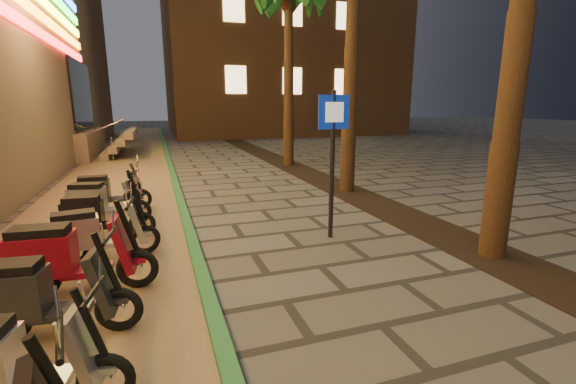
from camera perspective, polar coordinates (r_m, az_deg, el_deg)
name	(u,v)px	position (r m, az deg, el deg)	size (l,w,h in m)	color
parking_strip	(116,185)	(12.70, -24.12, 0.95)	(3.40, 60.00, 0.01)	#8C7251
green_curb	(174,180)	(12.64, -16.47, 1.71)	(0.18, 60.00, 0.10)	#2A713B
planting_strip	(387,209)	(9.24, 14.40, -2.39)	(1.20, 40.00, 0.02)	black
palm_d	(289,5)	(15.67, 0.10, 26.00)	(2.97, 3.02, 7.16)	#472D19
pedestrian_sign	(333,145)	(6.77, 6.65, 6.98)	(0.58, 0.10, 2.61)	black
scooter_5	(6,364)	(3.84, -36.32, -19.86)	(1.48, 0.63, 1.04)	black
scooter_6	(37,296)	(4.75, -33.13, -12.74)	(1.60, 0.63, 1.12)	black
scooter_7	(66,256)	(5.59, -29.99, -8.23)	(1.72, 0.60, 1.21)	black
scooter_8	(93,233)	(6.55, -26.88, -5.46)	(1.55, 0.67, 1.09)	black
scooter_9	(98,215)	(7.57, -26.37, -3.11)	(1.52, 0.53, 1.07)	black
scooter_10	(100,201)	(8.60, -26.08, -1.21)	(1.57, 0.70, 1.10)	black
scooter_11	(106,191)	(9.55, -25.40, 0.09)	(1.53, 0.54, 1.08)	black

